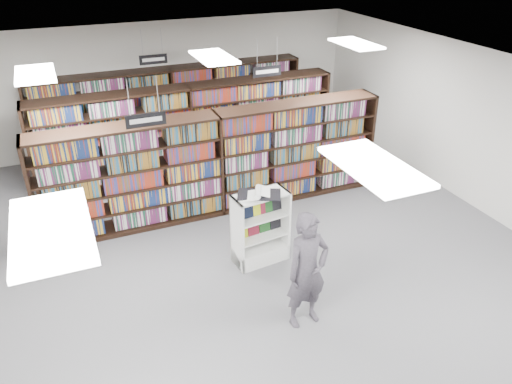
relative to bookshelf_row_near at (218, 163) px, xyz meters
name	(u,v)px	position (x,y,z in m)	size (l,w,h in m)	color
floor	(256,261)	(0.00, -2.00, -1.05)	(12.00, 12.00, 0.00)	#4B4A4F
ceiling	(257,84)	(0.00, -2.00, 2.15)	(10.00, 12.00, 0.10)	silver
wall_back	(167,84)	(0.00, 4.00, 0.55)	(10.00, 0.10, 3.20)	silver
wall_right	(491,136)	(5.00, -2.00, 0.55)	(0.10, 12.00, 3.20)	silver
bookshelf_row_near	(218,163)	(0.00, 0.00, 0.00)	(7.00, 0.60, 2.10)	black
bookshelf_row_mid	(190,130)	(0.00, 2.00, 0.00)	(7.00, 0.60, 2.10)	black
bookshelf_row_far	(172,108)	(0.00, 3.70, 0.00)	(7.00, 0.60, 2.10)	black
aisle_sign_left	(146,119)	(-1.50, -1.00, 1.48)	(0.65, 0.02, 0.80)	#B2B2B7
aisle_sign_right	(267,70)	(1.50, 1.00, 1.48)	(0.65, 0.02, 0.80)	#B2B2B7
aisle_sign_center	(153,59)	(-0.50, 3.00, 1.48)	(0.65, 0.02, 0.80)	#B2B2B7
troffer_front_left	(51,230)	(-3.00, -5.00, 2.11)	(0.60, 1.20, 0.04)	white
troffer_front_center	(374,166)	(0.00, -5.00, 2.11)	(0.60, 1.20, 0.04)	white
troffer_back_left	(35,74)	(-3.00, 0.00, 2.11)	(0.60, 1.20, 0.04)	white
troffer_back_center	(214,57)	(0.00, 0.00, 2.11)	(0.60, 1.20, 0.04)	white
troffer_back_right	(356,44)	(3.00, 0.00, 2.11)	(0.60, 1.20, 0.04)	white
endcap_display	(259,237)	(0.08, -1.94, -0.59)	(0.99, 0.57, 1.32)	white
open_book	(259,193)	(0.04, -1.99, 0.30)	(0.82, 0.67, 0.13)	black
shopper	(307,271)	(0.09, -3.66, -0.13)	(0.67, 0.44, 1.83)	#4A444E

